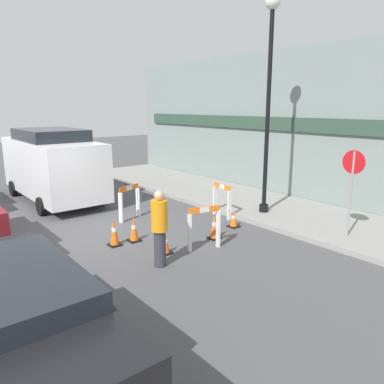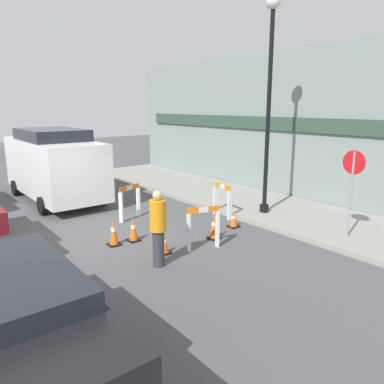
{
  "view_description": "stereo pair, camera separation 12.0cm",
  "coord_description": "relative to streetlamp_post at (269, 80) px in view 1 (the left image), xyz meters",
  "views": [
    {
      "loc": [
        9.44,
        -3.59,
        3.46
      ],
      "look_at": [
        1.14,
        3.1,
        1.0
      ],
      "focal_mm": 35.0,
      "sensor_mm": 36.0,
      "label": 1
    },
    {
      "loc": [
        9.52,
        -3.49,
        3.46
      ],
      "look_at": [
        1.14,
        3.1,
        1.0
      ],
      "focal_mm": 35.0,
      "sensor_mm": 36.0,
      "label": 2
    }
  ],
  "objects": [
    {
      "name": "barricade_2",
      "position": [
        -0.75,
        -1.13,
        -3.62
      ],
      "size": [
        0.85,
        0.24,
        1.07
      ],
      "rotation": [
        0.0,
        0.0,
        9.29
      ],
      "color": "white",
      "rests_on": "ground_plane"
    },
    {
      "name": "sidewalk_slab",
      "position": [
        -1.86,
        0.75,
        -4.13
      ],
      "size": [
        18.0,
        3.45,
        0.14
      ],
      "color": "gray",
      "rests_on": "ground_plane"
    },
    {
      "name": "traffic_cone_0",
      "position": [
        0.6,
        -2.67,
        -3.85
      ],
      "size": [
        0.3,
        0.3,
        0.71
      ],
      "color": "black",
      "rests_on": "ground_plane"
    },
    {
      "name": "traffic_cone_2",
      "position": [
        0.63,
        -4.29,
        -3.94
      ],
      "size": [
        0.3,
        0.3,
        0.52
      ],
      "color": "black",
      "rests_on": "ground_plane"
    },
    {
      "name": "traffic_cone_4",
      "position": [
        -0.58,
        -4.44,
        -3.87
      ],
      "size": [
        0.3,
        0.3,
        0.67
      ],
      "color": "black",
      "rests_on": "ground_plane"
    },
    {
      "name": "storefront_facade",
      "position": [
        -1.86,
        2.55,
        -1.44
      ],
      "size": [
        18.0,
        0.22,
        5.5
      ],
      "color": "gray",
      "rests_on": "ground_plane"
    },
    {
      "name": "person_worker",
      "position": [
        1.14,
        -4.78,
        -3.28
      ],
      "size": [
        0.51,
        0.51,
        1.71
      ],
      "rotation": [
        0.0,
        0.0,
        2.34
      ],
      "color": "#33333D",
      "rests_on": "ground_plane"
    },
    {
      "name": "traffic_cone_1",
      "position": [
        -0.62,
        -4.98,
        -3.84
      ],
      "size": [
        0.3,
        0.3,
        0.73
      ],
      "color": "black",
      "rests_on": "ground_plane"
    },
    {
      "name": "traffic_cone_3",
      "position": [
        0.22,
        -1.57,
        -3.95
      ],
      "size": [
        0.3,
        0.3,
        0.52
      ],
      "color": "black",
      "rests_on": "ground_plane"
    },
    {
      "name": "parked_car_2",
      "position": [
        3.2,
        -8.3,
        -3.28
      ],
      "size": [
        4.17,
        1.9,
        1.61
      ],
      "color": "black",
      "rests_on": "ground_plane"
    },
    {
      "name": "streetlamp_post",
      "position": [
        0.0,
        0.0,
        0.0
      ],
      "size": [
        0.44,
        0.44,
        6.43
      ],
      "color": "black",
      "rests_on": "sidewalk_slab"
    },
    {
      "name": "stop_sign",
      "position": [
        2.91,
        -0.11,
        -2.55
      ],
      "size": [
        0.6,
        0.06,
        2.25
      ],
      "rotation": [
        0.0,
        0.0,
        3.12
      ],
      "color": "gray",
      "rests_on": "sidewalk_slab"
    },
    {
      "name": "barricade_0",
      "position": [
        -2.36,
        -3.54,
        -3.61
      ],
      "size": [
        0.42,
        0.87,
        1.08
      ],
      "rotation": [
        0.0,
        0.0,
        5.06
      ],
      "color": "white",
      "rests_on": "ground_plane"
    },
    {
      "name": "barricade_1",
      "position": [
        0.98,
        -3.37,
        -3.61
      ],
      "size": [
        0.35,
        0.84,
        1.08
      ],
      "rotation": [
        0.0,
        0.0,
        7.58
      ],
      "color": "white",
      "rests_on": "ground_plane"
    },
    {
      "name": "ground_plane",
      "position": [
        -1.86,
        -5.48,
        -4.2
      ],
      "size": [
        60.0,
        60.0,
        0.0
      ],
      "primitive_type": "plane",
      "color": "#4C4C4F"
    },
    {
      "name": "work_van",
      "position": [
        -6.25,
        -4.52,
        -2.77
      ],
      "size": [
        5.53,
        2.25,
        2.65
      ],
      "color": "white",
      "rests_on": "ground_plane"
    }
  ]
}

